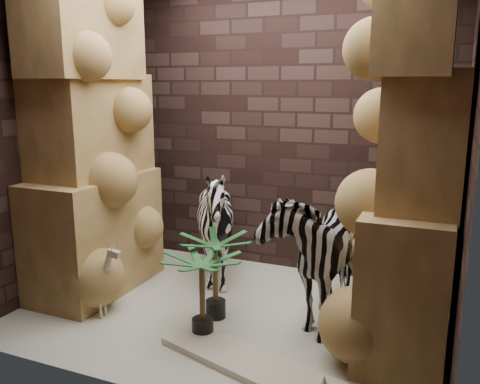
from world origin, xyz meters
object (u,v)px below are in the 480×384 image
at_px(giraffe_toy, 93,279).
at_px(surfboard, 256,366).
at_px(zebra_left, 216,232).
at_px(palm_back, 202,296).
at_px(palm_front, 215,276).
at_px(zebra_right, 316,239).

distance_m(giraffe_toy, surfboard, 1.62).
distance_m(zebra_left, palm_back, 1.06).
xyz_separation_m(giraffe_toy, palm_back, (1.02, 0.03, 0.01)).
bearing_deg(surfboard, palm_front, 151.32).
xyz_separation_m(palm_front, surfboard, (0.60, -0.61, -0.34)).
bearing_deg(surfboard, zebra_left, 142.44).
relative_size(zebra_right, giraffe_toy, 2.06).
relative_size(zebra_left, giraffe_toy, 1.81).
bearing_deg(palm_back, palm_front, 98.49).
bearing_deg(palm_back, surfboard, -26.11).
height_order(giraffe_toy, palm_front, palm_front).
height_order(zebra_left, giraffe_toy, zebra_left).
xyz_separation_m(palm_back, surfboard, (0.55, -0.27, -0.32)).
height_order(zebra_right, giraffe_toy, zebra_right).
relative_size(palm_front, surfboard, 0.48).
xyz_separation_m(giraffe_toy, palm_front, (0.97, 0.37, 0.03)).
distance_m(zebra_right, zebra_left, 1.09).
distance_m(giraffe_toy, palm_back, 1.02).
xyz_separation_m(zebra_left, giraffe_toy, (-0.67, -1.01, -0.21)).
relative_size(palm_front, palm_back, 1.07).
relative_size(zebra_left, palm_back, 1.75).
bearing_deg(palm_front, zebra_right, 25.72).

